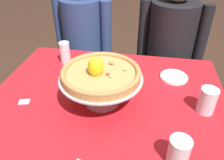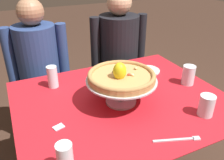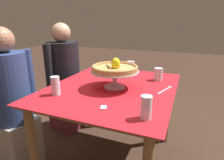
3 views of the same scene
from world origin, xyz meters
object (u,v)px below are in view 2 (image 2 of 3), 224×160
object	(u,v)px
water_glass_back_left	(53,78)
pizza_stand	(121,86)
diner_right	(118,64)
water_glass_side_right	(188,76)
water_glass_front_right	(206,107)
side_plate	(149,70)
pizza	(121,76)
sugar_packet	(59,127)
diner_left	(41,80)
dinner_fork	(179,140)

from	to	relation	value
water_glass_back_left	pizza_stand	bearing A→B (deg)	-48.21
water_glass_back_left	diner_right	world-z (taller)	diner_right
water_glass_side_right	pizza_stand	bearing A→B (deg)	-178.53
water_glass_front_right	diner_right	distance (m)	1.06
water_glass_front_right	diner_right	size ratio (longest dim) A/B	0.09
water_glass_front_right	side_plate	world-z (taller)	water_glass_front_right
pizza	diner_right	xyz separation A→B (m)	(0.36, 0.75, -0.30)
side_plate	sugar_packet	bearing A→B (deg)	-154.85
pizza_stand	pizza	distance (m)	0.06
side_plate	diner_left	world-z (taller)	diner_left
diner_right	diner_left	bearing A→B (deg)	177.33
pizza	dinner_fork	bearing A→B (deg)	-76.10
sugar_packet	diner_left	bearing A→B (deg)	86.81
dinner_fork	side_plate	bearing A→B (deg)	68.06
pizza_stand	side_plate	xyz separation A→B (m)	(0.36, 0.27, -0.09)
pizza_stand	diner_left	size ratio (longest dim) A/B	0.32
dinner_fork	pizza_stand	bearing A→B (deg)	103.71
water_glass_front_right	diner_left	size ratio (longest dim) A/B	0.09
water_glass_side_right	diner_right	size ratio (longest dim) A/B	0.10
water_glass_side_right	side_plate	bearing A→B (deg)	115.74
sugar_packet	dinner_fork	bearing A→B (deg)	-34.00
pizza_stand	water_glass_back_left	xyz separation A→B (m)	(-0.30, 0.34, -0.04)
pizza	dinner_fork	size ratio (longest dim) A/B	1.73
pizza_stand	water_glass_back_left	size ratio (longest dim) A/B	2.81
sugar_packet	diner_left	distance (m)	0.87
sugar_packet	side_plate	bearing A→B (deg)	25.15
pizza_stand	water_glass_front_right	distance (m)	0.44
diner_right	water_glass_front_right	bearing A→B (deg)	-91.41
water_glass_front_right	side_plate	xyz separation A→B (m)	(0.02, 0.56, -0.04)
water_glass_front_right	water_glass_side_right	world-z (taller)	water_glass_side_right
pizza_stand	diner_left	world-z (taller)	diner_left
pizza_stand	diner_right	xyz separation A→B (m)	(0.36, 0.75, -0.24)
water_glass_back_left	diner_left	world-z (taller)	diner_left
sugar_packet	water_glass_side_right	bearing A→B (deg)	5.66
pizza	water_glass_front_right	size ratio (longest dim) A/B	3.23
pizza_stand	water_glass_side_right	xyz separation A→B (m)	(0.48, 0.01, -0.05)
water_glass_back_left	diner_left	xyz separation A→B (m)	(-0.02, 0.45, -0.22)
water_glass_back_left	side_plate	size ratio (longest dim) A/B	0.88
water_glass_side_right	dinner_fork	size ratio (longest dim) A/B	0.59
pizza	side_plate	world-z (taller)	pizza
water_glass_side_right	water_glass_back_left	bearing A→B (deg)	157.47
water_glass_front_right	sugar_packet	xyz separation A→B (m)	(-0.70, 0.22, -0.05)
water_glass_side_right	pizza	bearing A→B (deg)	-178.44
side_plate	diner_left	distance (m)	0.87
side_plate	diner_left	xyz separation A→B (m)	(-0.68, 0.51, -0.17)
side_plate	water_glass_front_right	bearing A→B (deg)	-92.21
sugar_packet	diner_right	xyz separation A→B (m)	(0.73, 0.82, -0.14)
pizza_stand	sugar_packet	size ratio (longest dim) A/B	7.63
water_glass_side_right	diner_left	world-z (taller)	diner_left
diner_left	water_glass_side_right	bearing A→B (deg)	-43.89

